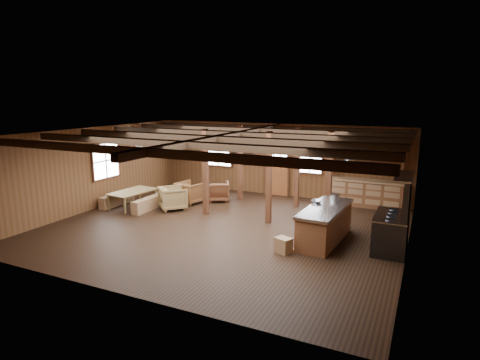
{
  "coord_description": "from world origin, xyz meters",
  "views": [
    {
      "loc": [
        5.26,
        -10.07,
        3.8
      ],
      "look_at": [
        0.25,
        0.54,
        1.36
      ],
      "focal_mm": 30.0,
      "sensor_mm": 36.0,
      "label": 1
    }
  ],
  "objects_px": {
    "commercial_range": "(393,226)",
    "armchair_c": "(173,198)",
    "kitchen_island": "(325,224)",
    "armchair_a": "(218,191)",
    "armchair_b": "(190,192)",
    "dining_table": "(133,199)"
  },
  "relations": [
    {
      "from": "commercial_range",
      "to": "armchair_b",
      "type": "bearing_deg",
      "value": 166.04
    },
    {
      "from": "commercial_range",
      "to": "armchair_a",
      "type": "bearing_deg",
      "value": 158.6
    },
    {
      "from": "kitchen_island",
      "to": "armchair_c",
      "type": "height_order",
      "value": "kitchen_island"
    },
    {
      "from": "commercial_range",
      "to": "armchair_c",
      "type": "xyz_separation_m",
      "value": [
        -7.16,
        0.79,
        -0.23
      ]
    },
    {
      "from": "commercial_range",
      "to": "kitchen_island",
      "type": "bearing_deg",
      "value": -177.79
    },
    {
      "from": "kitchen_island",
      "to": "armchair_a",
      "type": "relative_size",
      "value": 3.23
    },
    {
      "from": "kitchen_island",
      "to": "dining_table",
      "type": "height_order",
      "value": "kitchen_island"
    },
    {
      "from": "armchair_a",
      "to": "armchair_b",
      "type": "relative_size",
      "value": 0.92
    },
    {
      "from": "armchair_a",
      "to": "armchair_c",
      "type": "distance_m",
      "value": 1.88
    },
    {
      "from": "dining_table",
      "to": "armchair_a",
      "type": "relative_size",
      "value": 2.09
    },
    {
      "from": "kitchen_island",
      "to": "commercial_range",
      "type": "relative_size",
      "value": 1.31
    },
    {
      "from": "dining_table",
      "to": "commercial_range",
      "type": "bearing_deg",
      "value": -87.9
    },
    {
      "from": "kitchen_island",
      "to": "commercial_range",
      "type": "xyz_separation_m",
      "value": [
        1.7,
        0.07,
        0.15
      ]
    },
    {
      "from": "kitchen_island",
      "to": "dining_table",
      "type": "bearing_deg",
      "value": 179.89
    },
    {
      "from": "kitchen_island",
      "to": "armchair_b",
      "type": "bearing_deg",
      "value": 165.03
    },
    {
      "from": "armchair_c",
      "to": "kitchen_island",
      "type": "bearing_deg",
      "value": -146.66
    },
    {
      "from": "commercial_range",
      "to": "armchair_b",
      "type": "distance_m",
      "value": 7.3
    },
    {
      "from": "armchair_a",
      "to": "armchair_b",
      "type": "bearing_deg",
      "value": 11.94
    },
    {
      "from": "commercial_range",
      "to": "armchair_a",
      "type": "distance_m",
      "value": 6.77
    },
    {
      "from": "kitchen_island",
      "to": "commercial_range",
      "type": "bearing_deg",
      "value": 6.0
    },
    {
      "from": "kitchen_island",
      "to": "armchair_a",
      "type": "xyz_separation_m",
      "value": [
        -4.59,
        2.53,
        -0.12
      ]
    },
    {
      "from": "kitchen_island",
      "to": "armchair_a",
      "type": "distance_m",
      "value": 5.24
    }
  ]
}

